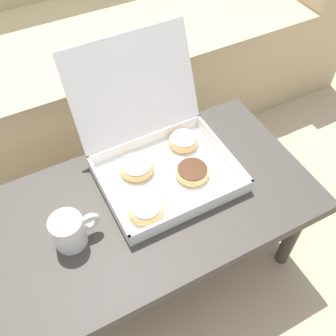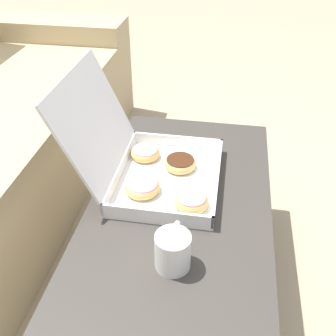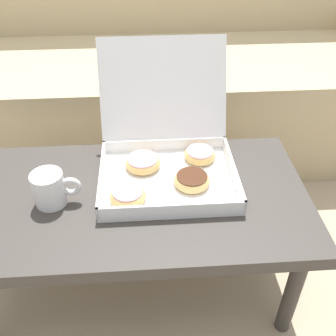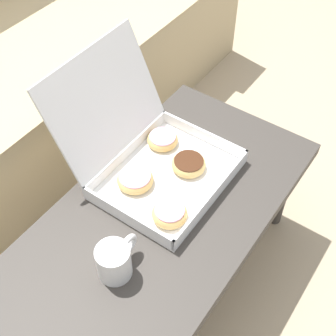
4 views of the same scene
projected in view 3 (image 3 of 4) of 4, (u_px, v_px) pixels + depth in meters
ground_plane at (138, 253)px, 1.42m from camera, size 12.00×12.00×0.00m
couch at (134, 77)px, 1.89m from camera, size 2.57×0.86×0.90m
coffee_table at (133, 206)px, 1.12m from camera, size 0.99×0.52×0.38m
pastry_box at (165, 154)px, 1.15m from camera, size 0.39×0.43×0.33m
coffee_mug at (50, 189)px, 1.04m from camera, size 0.13×0.09×0.10m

